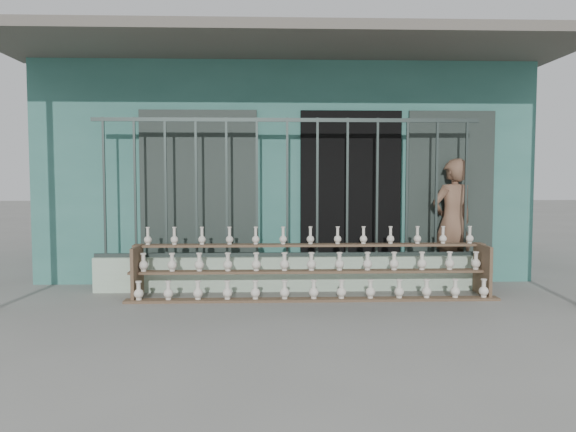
{
  "coord_description": "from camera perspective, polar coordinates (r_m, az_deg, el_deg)",
  "views": [
    {
      "loc": [
        -0.25,
        -5.98,
        1.48
      ],
      "look_at": [
        0.0,
        1.0,
        1.0
      ],
      "focal_mm": 35.0,
      "sensor_mm": 36.0,
      "label": 1
    }
  ],
  "objects": [
    {
      "name": "security_fence",
      "position": [
        7.29,
        -0.08,
        2.9
      ],
      "size": [
        5.0,
        0.04,
        1.8
      ],
      "color": "#283330",
      "rests_on": "parapet_wall"
    },
    {
      "name": "shelf_rack",
      "position": [
        6.98,
        2.43,
        -5.29
      ],
      "size": [
        4.5,
        0.68,
        0.85
      ],
      "color": "brown",
      "rests_on": "ground"
    },
    {
      "name": "parapet_wall",
      "position": [
        7.39,
        -0.08,
        -5.84
      ],
      "size": [
        5.0,
        0.2,
        0.45
      ],
      "primitive_type": "cube",
      "color": "#ABC8AC",
      "rests_on": "ground"
    },
    {
      "name": "workshop_building",
      "position": [
        10.22,
        -0.62,
        4.73
      ],
      "size": [
        7.4,
        6.6,
        3.21
      ],
      "color": "#336C62",
      "rests_on": "ground"
    },
    {
      "name": "ground",
      "position": [
        6.17,
        0.33,
        -9.96
      ],
      "size": [
        60.0,
        60.0,
        0.0
      ],
      "primitive_type": "plane",
      "color": "slate"
    },
    {
      "name": "elderly_woman",
      "position": [
        8.01,
        16.36,
        -0.61
      ],
      "size": [
        0.73,
        0.6,
        1.74
      ],
      "primitive_type": "imported",
      "rotation": [
        0.0,
        0.0,
        3.47
      ],
      "color": "brown",
      "rests_on": "ground"
    }
  ]
}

